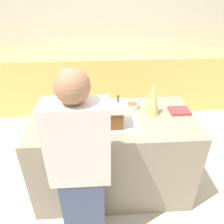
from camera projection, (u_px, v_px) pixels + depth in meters
name	position (u px, v px, depth m)	size (l,w,h in m)	color
ground_plane	(113.00, 184.00, 2.47)	(12.00, 12.00, 0.00)	beige
wall_back	(104.00, 28.00, 3.62)	(8.00, 0.05, 2.60)	beige
back_cabinet_block	(106.00, 82.00, 3.77)	(6.00, 0.60, 0.94)	#DBBC60
kitchen_island	(113.00, 154.00, 2.23)	(1.53, 0.77, 0.89)	gray
baking_tray	(112.00, 125.00, 1.89)	(0.47, 0.27, 0.01)	silver
gingerbread_house	(112.00, 114.00, 1.83)	(0.20, 0.19, 0.27)	brown
decorative_tree	(153.00, 98.00, 1.97)	(0.14, 0.14, 0.33)	#DBD675
candy_bowl_near_tray_left	(132.00, 105.00, 2.15)	(0.13, 0.13, 0.04)	white
candy_bowl_behind_tray	(61.00, 114.00, 2.00)	(0.12, 0.12, 0.05)	white
candy_bowl_far_left	(92.00, 105.00, 2.15)	(0.10, 0.10, 0.04)	white
candy_bowl_near_tray_right	(52.00, 105.00, 2.16)	(0.12, 0.12, 0.04)	white
candy_bowl_beside_tree	(40.00, 111.00, 2.06)	(0.09, 0.09, 0.04)	silver
cookbook	(179.00, 111.00, 2.09)	(0.19, 0.15, 0.02)	#B23338
mug	(80.00, 115.00, 1.97)	(0.09, 0.09, 0.08)	#2D2D33
person	(81.00, 171.00, 1.54)	(0.41, 0.52, 1.58)	#424C6B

